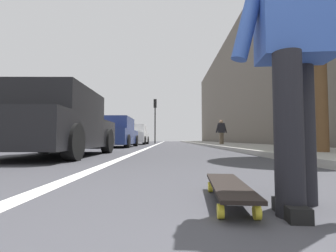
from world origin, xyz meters
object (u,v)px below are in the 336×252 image
Objects in this scene: parked_car_near at (55,124)px; traffic_light at (155,113)px; skater_person at (295,39)px; pedestrian_distant at (221,131)px; parked_car_mid at (116,133)px; parked_car_far at (134,135)px; skateboard at (229,187)px.

traffic_light reaches higher than parked_car_near.
skater_person is 1.08× the size of pedestrian_distant.
parked_car_far is (6.59, 0.01, 0.01)m from parked_car_mid.
skateboard is at bearing -143.97° from parked_car_near.
parked_car_far is 2.71× the size of pedestrian_distant.
parked_car_mid reaches higher than skateboard.
parked_car_near is (4.03, 2.93, 0.63)m from skateboard.
parked_car_near is 0.94× the size of parked_car_mid.
skater_person is at bearing -162.76° from parked_car_mid.
parked_car_mid is 11.33m from traffic_light.
traffic_light reaches higher than parked_car_mid.
skater_person is 0.40× the size of parked_car_near.
traffic_light is at bearing -3.97° from parked_car_near.
skateboard is 0.21× the size of parked_car_far.
parked_car_mid is at bearing 15.77° from skateboard.
skateboard is 17.59m from parked_car_far.
traffic_light is (11.04, -1.33, 2.22)m from parked_car_mid.
parked_car_far is 0.98× the size of traffic_light.
parked_car_near is 0.97× the size of traffic_light.
skater_person reaches higher than parked_car_far.
parked_car_far is at bearing 10.97° from skater_person.
traffic_light reaches higher than skateboard.
skateboard is 0.56× the size of pedestrian_distant.
skater_person is at bearing -174.66° from traffic_light.
parked_car_near is 0.99× the size of parked_car_far.
skateboard is 0.52× the size of skater_person.
parked_car_near reaches higher than parked_car_far.
parked_car_near is 2.67× the size of pedestrian_distant.
pedestrian_distant is (-4.57, -5.71, 0.17)m from parked_car_far.
parked_car_mid is at bearing -179.92° from parked_car_far.
parked_car_near is at bearing -179.54° from parked_car_far.
parked_car_mid is 6.59m from parked_car_far.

